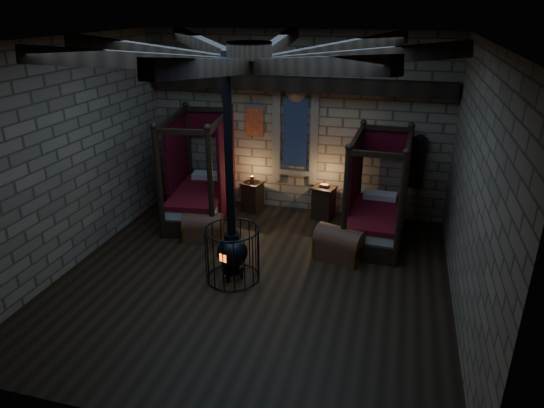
% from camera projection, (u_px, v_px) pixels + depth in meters
% --- Properties ---
extents(room, '(7.02, 7.02, 4.29)m').
position_uv_depth(room, '(251.00, 70.00, 7.58)').
color(room, black).
rests_on(room, ground).
extents(bed_left, '(1.52, 2.45, 2.41)m').
position_uv_depth(bed_left, '(201.00, 193.00, 11.34)').
color(bed_left, black).
rests_on(bed_left, ground).
extents(bed_right, '(1.22, 2.20, 2.25)m').
position_uv_depth(bed_right, '(376.00, 214.00, 10.29)').
color(bed_right, black).
rests_on(bed_right, ground).
extents(trunk_left, '(0.91, 0.67, 0.61)m').
position_uv_depth(trunk_left, '(203.00, 228.00, 10.37)').
color(trunk_left, '#572F1B').
rests_on(trunk_left, ground).
extents(trunk_right, '(1.06, 0.84, 0.68)m').
position_uv_depth(trunk_right, '(339.00, 244.00, 9.57)').
color(trunk_right, '#572F1B').
rests_on(trunk_right, ground).
extents(nightstand_left, '(0.55, 0.54, 0.90)m').
position_uv_depth(nightstand_left, '(252.00, 196.00, 11.74)').
color(nightstand_left, black).
rests_on(nightstand_left, ground).
extents(nightstand_right, '(0.59, 0.57, 0.86)m').
position_uv_depth(nightstand_right, '(324.00, 203.00, 11.30)').
color(nightstand_right, black).
rests_on(nightstand_right, ground).
extents(stove, '(0.99, 0.99, 4.05)m').
position_uv_depth(stove, '(232.00, 249.00, 8.73)').
color(stove, black).
rests_on(stove, ground).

